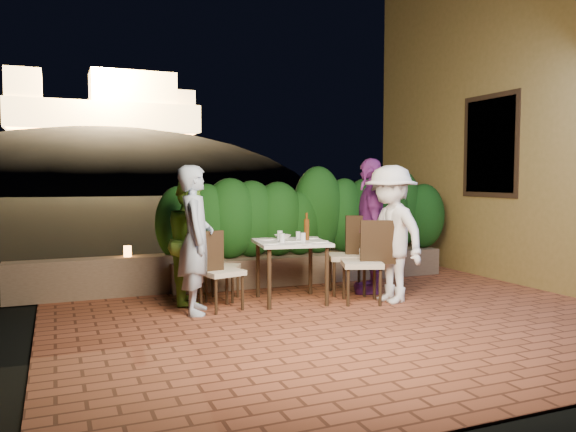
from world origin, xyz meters
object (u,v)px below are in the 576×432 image
diner_green (192,241)px  diner_white (390,234)px  chair_right_front (362,262)px  parapet_lamp (128,251)px  diner_blue (196,240)px  diner_purple (371,226)px  beer_bottle (307,226)px  dining_table (291,271)px  bowl (283,236)px  chair_right_back (347,255)px  chair_left_front (221,270)px  chair_left_back (222,266)px

diner_green → diner_white: size_ratio=0.90×
chair_right_front → parapet_lamp: (-2.57, 1.57, 0.07)m
chair_right_front → parapet_lamp: 3.02m
chair_right_front → diner_blue: bearing=13.5°
diner_purple → beer_bottle: bearing=-56.7°
dining_table → parapet_lamp: (-1.81, 1.17, 0.20)m
beer_bottle → bowl: 0.40m
diner_green → chair_right_back: bearing=-87.3°
chair_right_back → diner_blue: 2.12m
dining_table → parapet_lamp: dining_table is taller
chair_right_front → chair_right_back: (0.10, 0.55, 0.01)m
diner_green → diner_purple: 2.36m
chair_left_front → chair_right_back: (1.77, 0.24, 0.05)m
chair_left_back → diner_blue: 0.80m
chair_left_front → bowl: bearing=8.8°
chair_right_back → diner_blue: diner_blue is taller
chair_right_back → diner_purple: (0.33, -0.04, 0.38)m
chair_left_front → parapet_lamp: chair_left_front is taller
dining_table → diner_green: (-1.14, 0.42, 0.38)m
beer_bottle → diner_blue: diner_blue is taller
dining_table → chair_right_front: (0.77, -0.40, 0.13)m
dining_table → diner_green: bearing=159.8°
chair_left_front → diner_green: diner_green is taller
beer_bottle → diner_green: bearing=162.9°
chair_right_front → chair_right_back: size_ratio=0.98×
bowl → chair_left_front: size_ratio=0.21×
diner_blue → diner_purple: size_ratio=0.93×
diner_blue → parapet_lamp: (-0.59, 1.31, -0.26)m
diner_white → diner_purple: 0.59m
chair_left_back → dining_table: bearing=1.2°
diner_blue → diner_green: (0.08, 0.55, -0.08)m
chair_right_front → diner_blue: size_ratio=0.61×
bowl → parapet_lamp: size_ratio=1.38×
parapet_lamp → chair_left_front: bearing=-54.5°
chair_right_back → chair_left_back: bearing=11.2°
bowl → chair_left_back: chair_left_back is taller
chair_left_front → diner_green: size_ratio=0.61×
dining_table → chair_left_back: bearing=152.4°
dining_table → diner_purple: diner_purple is taller
beer_bottle → chair_left_front: size_ratio=0.37×
bowl → chair_left_front: 1.05m
chair_left_back → diner_blue: size_ratio=0.52×
chair_left_back → diner_green: 0.50m
diner_green → diner_white: bearing=-101.3°
beer_bottle → diner_white: 1.03m
chair_right_back → diner_blue: (-2.08, -0.28, 0.32)m
dining_table → bowl: (0.01, 0.31, 0.40)m
bowl → chair_left_front: (-0.92, -0.40, -0.31)m
diner_white → dining_table: bearing=-120.7°
chair_left_front → diner_blue: bearing=173.8°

